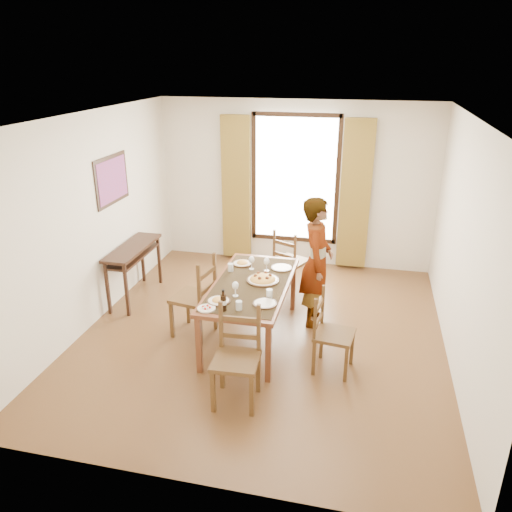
% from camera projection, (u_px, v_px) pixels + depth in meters
% --- Properties ---
extents(ground, '(5.00, 5.00, 0.00)m').
position_uv_depth(ground, '(263.00, 333.00, 6.41)').
color(ground, '#503319').
rests_on(ground, ground).
extents(room_shell, '(4.60, 5.10, 2.74)m').
position_uv_depth(room_shell, '(265.00, 216.00, 5.95)').
color(room_shell, beige).
rests_on(room_shell, ground).
extents(console_table, '(0.38, 1.20, 0.80)m').
position_uv_depth(console_table, '(133.00, 254.00, 7.12)').
color(console_table, black).
rests_on(console_table, ground).
extents(dining_table, '(0.90, 1.84, 0.76)m').
position_uv_depth(dining_table, '(251.00, 288.00, 6.07)').
color(dining_table, brown).
rests_on(dining_table, ground).
extents(chair_west, '(0.55, 0.55, 1.06)m').
position_uv_depth(chair_west, '(196.00, 299.00, 6.23)').
color(chair_west, '#533C1B').
rests_on(chair_west, ground).
extents(chair_north, '(0.57, 0.57, 0.97)m').
position_uv_depth(chair_north, '(290.00, 262.00, 7.45)').
color(chair_north, '#533C1B').
rests_on(chair_north, ground).
extents(chair_south, '(0.48, 0.48, 1.03)m').
position_uv_depth(chair_south, '(237.00, 359.00, 5.02)').
color(chair_south, '#533C1B').
rests_on(chair_south, ground).
extents(chair_east, '(0.47, 0.47, 0.94)m').
position_uv_depth(chair_east, '(331.00, 335.00, 5.53)').
color(chair_east, '#533C1B').
rests_on(chair_east, ground).
extents(man, '(0.65, 0.44, 1.71)m').
position_uv_depth(man, '(317.00, 262.00, 6.39)').
color(man, gray).
rests_on(man, ground).
extents(plate_sw, '(0.27, 0.27, 0.05)m').
position_uv_depth(plate_sw, '(219.00, 300.00, 5.58)').
color(plate_sw, silver).
rests_on(plate_sw, dining_table).
extents(plate_se, '(0.27, 0.27, 0.05)m').
position_uv_depth(plate_se, '(265.00, 302.00, 5.52)').
color(plate_se, silver).
rests_on(plate_se, dining_table).
extents(plate_nw, '(0.27, 0.27, 0.05)m').
position_uv_depth(plate_nw, '(242.00, 262.00, 6.58)').
color(plate_nw, silver).
rests_on(plate_nw, dining_table).
extents(plate_ne, '(0.27, 0.27, 0.05)m').
position_uv_depth(plate_ne, '(282.00, 267.00, 6.45)').
color(plate_ne, silver).
rests_on(plate_ne, dining_table).
extents(pasta_platter, '(0.40, 0.40, 0.10)m').
position_uv_depth(pasta_platter, '(263.00, 277.00, 6.08)').
color(pasta_platter, '#C26118').
rests_on(pasta_platter, dining_table).
extents(caprese_plate, '(0.20, 0.20, 0.04)m').
position_uv_depth(caprese_plate, '(206.00, 307.00, 5.42)').
color(caprese_plate, silver).
rests_on(caprese_plate, dining_table).
extents(wine_glass_a, '(0.08, 0.08, 0.18)m').
position_uv_depth(wine_glass_a, '(235.00, 289.00, 5.68)').
color(wine_glass_a, white).
rests_on(wine_glass_a, dining_table).
extents(wine_glass_b, '(0.08, 0.08, 0.18)m').
position_uv_depth(wine_glass_b, '(267.00, 264.00, 6.35)').
color(wine_glass_b, white).
rests_on(wine_glass_b, dining_table).
extents(wine_glass_c, '(0.08, 0.08, 0.18)m').
position_uv_depth(wine_glass_c, '(252.00, 263.00, 6.40)').
color(wine_glass_c, white).
rests_on(wine_glass_c, dining_table).
extents(tumbler_a, '(0.07, 0.07, 0.10)m').
position_uv_depth(tumbler_a, '(269.00, 293.00, 5.67)').
color(tumbler_a, silver).
rests_on(tumbler_a, dining_table).
extents(tumbler_b, '(0.07, 0.07, 0.10)m').
position_uv_depth(tumbler_b, '(231.00, 267.00, 6.37)').
color(tumbler_b, silver).
rests_on(tumbler_b, dining_table).
extents(tumbler_c, '(0.07, 0.07, 0.10)m').
position_uv_depth(tumbler_c, '(239.00, 305.00, 5.40)').
color(tumbler_c, silver).
rests_on(tumbler_c, dining_table).
extents(wine_bottle, '(0.07, 0.07, 0.25)m').
position_uv_depth(wine_bottle, '(223.00, 300.00, 5.35)').
color(wine_bottle, black).
rests_on(wine_bottle, dining_table).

